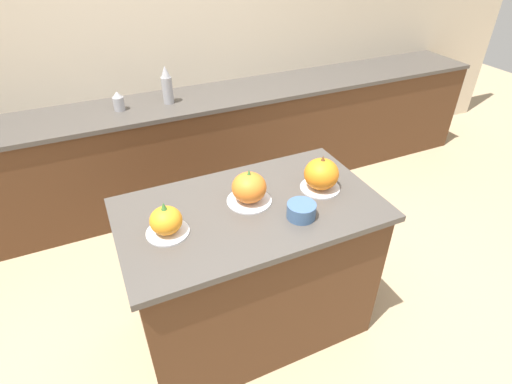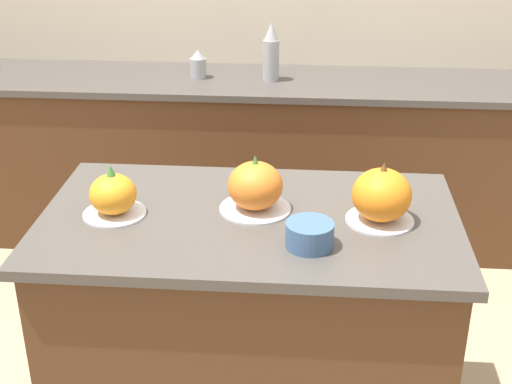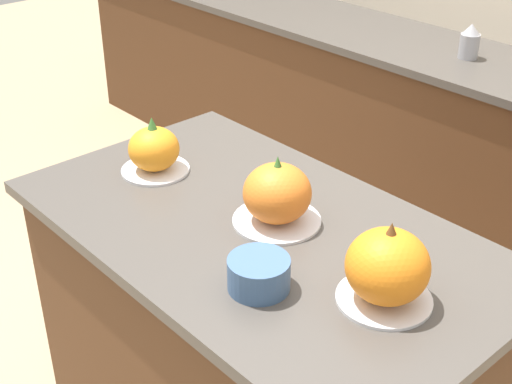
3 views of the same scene
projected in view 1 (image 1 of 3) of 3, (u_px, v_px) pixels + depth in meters
ground_plane at (252, 322)px, 2.58m from camera, size 12.00×12.00×0.00m
wall_back at (157, 51)px, 3.30m from camera, size 8.00×0.06×2.50m
kitchen_island at (251, 271)px, 2.31m from camera, size 1.36×0.78×0.93m
back_counter at (178, 152)px, 3.50m from camera, size 6.00×0.60×0.93m
pumpkin_cake_left at (166, 221)px, 1.85m from camera, size 0.20×0.20×0.17m
pumpkin_cake_center at (249, 188)px, 2.05m from camera, size 0.24×0.24×0.19m
pumpkin_cake_right at (322, 175)px, 2.14m from camera, size 0.22×0.22×0.20m
bottle_tall at (167, 85)px, 3.13m from camera, size 0.08×0.08×0.30m
bottle_short at (118, 101)px, 3.06m from camera, size 0.08×0.08×0.15m
mixing_bowl at (301, 211)px, 1.96m from camera, size 0.14×0.14×0.08m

